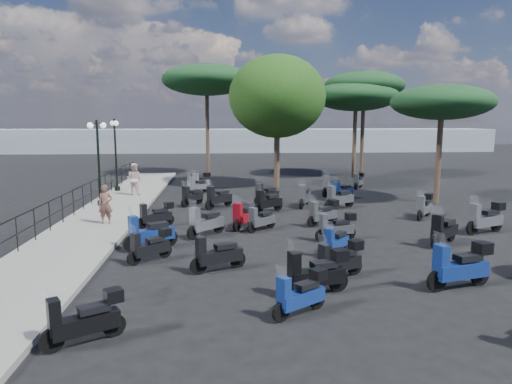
{
  "coord_description": "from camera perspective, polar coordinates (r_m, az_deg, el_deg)",
  "views": [
    {
      "loc": [
        -1.49,
        -17.54,
        4.17
      ],
      "look_at": [
        -0.05,
        1.26,
        1.2
      ],
      "focal_mm": 32.0,
      "sensor_mm": 36.0,
      "label": 1
    }
  ],
  "objects": [
    {
      "name": "scooter_7",
      "position": [
        12.84,
        -4.91,
        -7.87
      ],
      "size": [
        1.56,
        0.87,
        1.33
      ],
      "rotation": [
        0.0,
        0.0,
        2.0
      ],
      "color": "black",
      "rests_on": "ground"
    },
    {
      "name": "scooter_5",
      "position": [
        26.47,
        -7.39,
        0.76
      ],
      "size": [
        1.36,
        0.97,
        1.24
      ],
      "rotation": [
        0.0,
        0.0,
        2.16
      ],
      "color": "black",
      "rests_on": "ground"
    },
    {
      "name": "distant_hills",
      "position": [
        62.61,
        -3.04,
        6.49
      ],
      "size": [
        70.0,
        8.0,
        3.0
      ],
      "primitive_type": "cube",
      "color": "gray",
      "rests_on": "ground"
    },
    {
      "name": "scooter_29",
      "position": [
        28.82,
        12.7,
        1.34
      ],
      "size": [
        0.99,
        1.36,
        1.23
      ],
      "rotation": [
        0.0,
        0.0,
        2.56
      ],
      "color": "black",
      "rests_on": "ground"
    },
    {
      "name": "scooter_0",
      "position": [
        9.42,
        -20.68,
        -14.73
      ],
      "size": [
        1.44,
        0.96,
        1.27
      ],
      "rotation": [
        0.0,
        0.0,
        2.1
      ],
      "color": "black",
      "rests_on": "ground"
    },
    {
      "name": "scooter_4",
      "position": [
        22.7,
        -8.03,
        -0.57
      ],
      "size": [
        1.02,
        1.4,
        1.3
      ],
      "rotation": [
        0.0,
        0.0,
        2.54
      ],
      "color": "black",
      "rests_on": "ground"
    },
    {
      "name": "pedestrian_far",
      "position": [
        25.62,
        -14.98,
        1.57
      ],
      "size": [
        0.99,
        0.86,
        1.73
      ],
      "primitive_type": "imported",
      "rotation": [
        0.0,
        0.0,
        2.86
      ],
      "color": "beige",
      "rests_on": "sidewalk"
    },
    {
      "name": "scooter_12",
      "position": [
        10.11,
        5.59,
        -12.64
      ],
      "size": [
        1.33,
        0.99,
        1.21
      ],
      "rotation": [
        0.0,
        0.0,
        2.17
      ],
      "color": "black",
      "rests_on": "ground"
    },
    {
      "name": "pine_3",
      "position": [
        24.74,
        22.23,
        10.3
      ],
      "size": [
        5.0,
        5.0,
        5.93
      ],
      "color": "#38281E",
      "rests_on": "ground"
    },
    {
      "name": "scooter_10",
      "position": [
        21.87,
        -4.72,
        -0.77
      ],
      "size": [
        1.31,
        1.36,
        1.41
      ],
      "rotation": [
        0.0,
        0.0,
        2.38
      ],
      "color": "black",
      "rests_on": "ground"
    },
    {
      "name": "railing",
      "position": [
        21.55,
        -21.36,
        -0.41
      ],
      "size": [
        0.04,
        26.04,
        1.1
      ],
      "color": "black",
      "rests_on": "sidewalk"
    },
    {
      "name": "scooter_25",
      "position": [
        16.65,
        22.39,
        -4.49
      ],
      "size": [
        1.43,
        1.24,
        1.42
      ],
      "rotation": [
        0.0,
        0.0,
        2.28
      ],
      "color": "black",
      "rests_on": "ground"
    },
    {
      "name": "scooter_28",
      "position": [
        24.71,
        10.74,
        0.09
      ],
      "size": [
        1.38,
        0.94,
        1.25
      ],
      "rotation": [
        0.0,
        0.0,
        2.13
      ],
      "color": "black",
      "rests_on": "ground"
    },
    {
      "name": "scooter_13",
      "position": [
        12.43,
        10.39,
        -8.46
      ],
      "size": [
        1.48,
        0.89,
        1.27
      ],
      "rotation": [
        0.0,
        0.0,
        2.03
      ],
      "color": "black",
      "rests_on": "ground"
    },
    {
      "name": "scooter_27",
      "position": [
        20.85,
        20.28,
        -1.76
      ],
      "size": [
        1.19,
        1.36,
        1.31
      ],
      "rotation": [
        0.0,
        0.0,
        2.44
      ],
      "color": "black",
      "rests_on": "ground"
    },
    {
      "name": "pine_0",
      "position": [
        34.42,
        12.39,
        11.6
      ],
      "size": [
        6.17,
        6.17,
        6.98
      ],
      "color": "#38281E",
      "rests_on": "ground"
    },
    {
      "name": "scooter_1",
      "position": [
        14.03,
        -13.08,
        -6.64
      ],
      "size": [
        1.23,
        1.12,
        1.21
      ],
      "rotation": [
        0.0,
        0.0,
        2.29
      ],
      "color": "black",
      "rests_on": "ground"
    },
    {
      "name": "scooter_14",
      "position": [
        18.46,
        8.41,
        -2.66
      ],
      "size": [
        1.44,
        1.0,
        1.28
      ],
      "rotation": [
        0.0,
        0.0,
        2.13
      ],
      "color": "black",
      "rests_on": "ground"
    },
    {
      "name": "lamp_post_1",
      "position": [
        22.79,
        -19.09,
        4.14
      ],
      "size": [
        0.66,
        1.11,
        4.04
      ],
      "rotation": [
        0.0,
        0.0,
        -0.43
      ],
      "color": "black",
      "rests_on": "sidewalk"
    },
    {
      "name": "scooter_8",
      "position": [
        16.63,
        -6.34,
        -3.85
      ],
      "size": [
        1.34,
        1.37,
        1.44
      ],
      "rotation": [
        0.0,
        0.0,
        2.37
      ],
      "color": "black",
      "rests_on": "ground"
    },
    {
      "name": "scooter_26",
      "position": [
        19.02,
        26.77,
        -2.97
      ],
      "size": [
        1.77,
        0.93,
        1.48
      ],
      "rotation": [
        0.0,
        0.0,
        1.94
      ],
      "color": "black",
      "rests_on": "ground"
    },
    {
      "name": "pine_1",
      "position": [
        35.09,
        13.35,
        12.79
      ],
      "size": [
        5.88,
        5.88,
        7.72
      ],
      "color": "#38281E",
      "rests_on": "ground"
    },
    {
      "name": "scooter_15",
      "position": [
        17.37,
        0.63,
        -3.51
      ],
      "size": [
        1.17,
        1.11,
        1.21
      ],
      "rotation": [
        0.0,
        0.0,
        2.33
      ],
      "color": "black",
      "rests_on": "ground"
    },
    {
      "name": "ground",
      "position": [
        18.09,
        0.46,
        -4.38
      ],
      "size": [
        120.0,
        120.0,
        0.0
      ],
      "primitive_type": "plane",
      "color": "black",
      "rests_on": "ground"
    },
    {
      "name": "scooter_20",
      "position": [
        14.52,
        9.9,
        -6.2
      ],
      "size": [
        1.05,
        1.16,
        1.18
      ],
      "rotation": [
        0.0,
        0.0,
        2.41
      ],
      "color": "black",
      "rests_on": "ground"
    },
    {
      "name": "scooter_24",
      "position": [
        12.58,
        24.16,
        -8.51
      ],
      "size": [
        1.85,
        0.78,
        1.49
      ],
      "rotation": [
        0.0,
        0.0,
        1.83
      ],
      "color": "black",
      "rests_on": "ground"
    },
    {
      "name": "scooter_22",
      "position": [
        22.27,
        6.04,
        -0.58
      ],
      "size": [
        0.9,
        1.73,
        1.45
      ],
      "rotation": [
        0.0,
        0.0,
        2.76
      ],
      "color": "black",
      "rests_on": "ground"
    },
    {
      "name": "broadleaf_tree",
      "position": [
        28.56,
        2.67,
        11.8
      ],
      "size": [
        5.96,
        5.96,
        8.14
      ],
      "color": "#38281E",
      "rests_on": "ground"
    },
    {
      "name": "scooter_11",
      "position": [
        27.64,
        -6.87,
        1.26
      ],
      "size": [
        1.07,
        1.48,
        1.34
      ],
      "rotation": [
        0.0,
        0.0,
        2.56
      ],
      "color": "black",
      "rests_on": "ground"
    },
    {
      "name": "scooter_19",
      "position": [
        16.23,
        10.0,
        -4.37
      ],
      "size": [
        1.53,
        0.63,
        1.24
      ],
      "rotation": [
        0.0,
        0.0,
        1.81
      ],
      "color": "black",
      "rests_on": "ground"
    },
    {
      "name": "scooter_16",
      "position": [
        20.81,
        1.48,
        -1.27
      ],
      "size": [
        1.44,
        1.14,
        1.38
      ],
      "rotation": [
        0.0,
        0.0,
        2.22
      ],
      "color": "black",
      "rests_on": "ground"
    },
    {
      "name": "scooter_2",
      "position": [
        15.32,
        -13.17,
        -5.1
      ],
      "size": [
        1.66,
        1.07,
        1.47
      ],
      "rotation": [
        0.0,
        0.0,
        2.09
      ],
      "color": "black",
      "rests_on": "ground"
    },
    {
      "name": "scooter_23",
      "position": [
        25.78,
        9.34,
        0.68
      ],
      "size": [
        1.35,
        1.45,
        1.49
      ],
      "rotation": [
        0.0,
        0.0,
        2.4
      ],
      "color": "black",
      "rests_on": "ground"
    },
    {
      "name": "lamp_post_2",
      "position": [
        27.36,
        -17.15,
        5.05
      ],
      "size": [
        0.66,
        1.14,
        4.12
      ],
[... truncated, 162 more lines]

